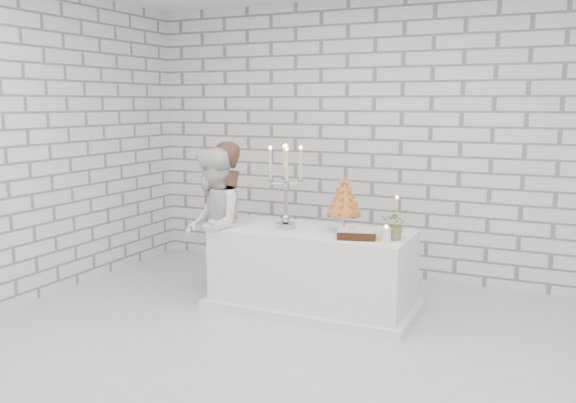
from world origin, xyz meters
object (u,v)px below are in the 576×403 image
(bride, at_px, (213,226))
(candelabra, at_px, (286,186))
(croquembouche, at_px, (344,204))
(groom, at_px, (224,215))
(cake_table, at_px, (313,269))

(bride, bearing_deg, candelabra, 78.72)
(croquembouche, bearing_deg, groom, 171.86)
(groom, height_order, candelabra, candelabra)
(cake_table, distance_m, croquembouche, 0.69)
(groom, xyz_separation_m, croquembouche, (1.37, -0.20, 0.24))
(candelabra, distance_m, croquembouche, 0.56)
(candelabra, bearing_deg, groom, 161.09)
(candelabra, xyz_separation_m, croquembouche, (0.54, 0.09, -0.14))
(groom, bearing_deg, cake_table, 82.84)
(groom, relative_size, croquembouche, 3.04)
(cake_table, relative_size, candelabra, 2.30)
(croquembouche, bearing_deg, bride, -168.07)
(groom, bearing_deg, bride, 22.89)
(croquembouche, bearing_deg, candelabra, -170.66)
(bride, distance_m, candelabra, 0.81)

